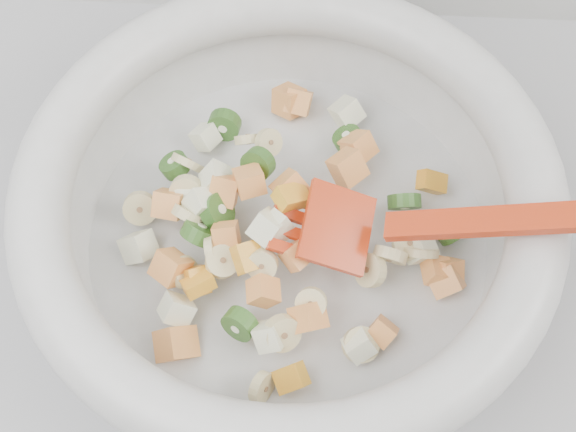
{
  "coord_description": "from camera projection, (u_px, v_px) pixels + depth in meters",
  "views": [
    {
      "loc": [
        0.15,
        1.19,
        1.47
      ],
      "look_at": [
        0.13,
        1.48,
        0.95
      ],
      "focal_mm": 50.0,
      "sensor_mm": 36.0,
      "label": 1
    }
  ],
  "objects": [
    {
      "name": "counter",
      "position": [
        185.0,
        421.0,
        1.02
      ],
      "size": [
        2.0,
        0.6,
        0.9
      ],
      "primitive_type": "cube",
      "color": "#9A9BA0",
      "rests_on": "ground"
    },
    {
      "name": "mixing_bowl",
      "position": [
        288.0,
        208.0,
        0.59
      ],
      "size": [
        0.46,
        0.39,
        0.15
      ],
      "color": "#B9B9B7",
      "rests_on": "counter"
    }
  ]
}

